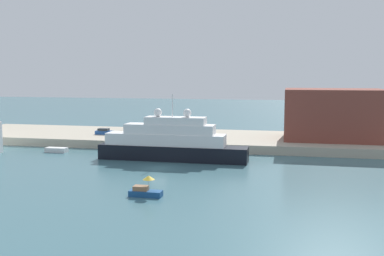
{
  "coord_description": "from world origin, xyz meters",
  "views": [
    {
      "loc": [
        20.63,
        -69.9,
        15.29
      ],
      "look_at": [
        4.14,
        6.0,
        6.0
      ],
      "focal_mm": 42.69,
      "sensor_mm": 36.0,
      "label": 1
    }
  ],
  "objects": [
    {
      "name": "ground",
      "position": [
        0.0,
        0.0,
        0.0
      ],
      "size": [
        400.0,
        400.0,
        0.0
      ],
      "primitive_type": "plane",
      "color": "#3D6670"
    },
    {
      "name": "quay_dock",
      "position": [
        0.0,
        27.79,
        0.86
      ],
      "size": [
        110.0,
        23.58,
        1.72
      ],
      "primitive_type": "cube",
      "color": "#ADA38E",
      "rests_on": "ground"
    },
    {
      "name": "large_yacht",
      "position": [
        -0.05,
        7.28,
        3.13
      ],
      "size": [
        26.63,
        4.22,
        11.71
      ],
      "color": "black",
      "rests_on": "ground"
    },
    {
      "name": "small_motorboat",
      "position": [
        3.09,
        -16.69,
        0.82
      ],
      "size": [
        4.13,
        1.52,
        2.68
      ],
      "color": "navy",
      "rests_on": "ground"
    },
    {
      "name": "work_barge",
      "position": [
        -24.01,
        10.53,
        0.45
      ],
      "size": [
        4.22,
        1.78,
        0.9
      ],
      "primitive_type": "cube",
      "color": "silver",
      "rests_on": "ground"
    },
    {
      "name": "harbor_building",
      "position": [
        29.17,
        27.81,
        6.93
      ],
      "size": [
        19.47,
        13.06,
        10.42
      ],
      "primitive_type": "cube",
      "color": "brown",
      "rests_on": "quay_dock"
    },
    {
      "name": "parked_car",
      "position": [
        -20.21,
        25.16,
        2.3
      ],
      "size": [
        3.95,
        1.67,
        1.35
      ],
      "color": "#1E4C99",
      "rests_on": "quay_dock"
    },
    {
      "name": "person_figure",
      "position": [
        -14.57,
        20.97,
        2.44
      ],
      "size": [
        0.36,
        0.36,
        1.56
      ],
      "color": "#334C8C",
      "rests_on": "quay_dock"
    },
    {
      "name": "mooring_bollard",
      "position": [
        1.84,
        16.94,
        2.13
      ],
      "size": [
        0.51,
        0.51,
        0.83
      ],
      "primitive_type": "cylinder",
      "color": "black",
      "rests_on": "quay_dock"
    }
  ]
}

